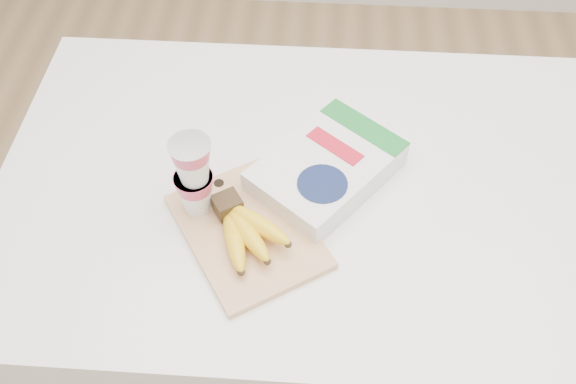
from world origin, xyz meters
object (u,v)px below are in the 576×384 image
(table, at_px, (307,300))
(cutting_board, at_px, (248,231))
(cereal_box, at_px, (327,169))
(bananas, at_px, (244,229))
(yogurt_stack, at_px, (193,175))

(table, distance_m, cutting_board, 0.51)
(cereal_box, bearing_deg, bananas, -93.08)
(table, height_order, cereal_box, cereal_box)
(table, relative_size, bananas, 6.98)
(table, height_order, bananas, bananas)
(cereal_box, bearing_deg, table, -128.73)
(yogurt_stack, xyz_separation_m, cereal_box, (0.24, 0.10, -0.08))
(table, bearing_deg, cereal_box, 12.54)
(table, bearing_deg, bananas, -127.39)
(cutting_board, bearing_deg, table, 17.52)
(cutting_board, relative_size, yogurt_stack, 1.68)
(table, bearing_deg, cutting_board, -130.01)
(cereal_box, bearing_deg, cutting_board, -95.76)
(cutting_board, xyz_separation_m, cereal_box, (0.14, 0.14, 0.02))
(bananas, bearing_deg, cutting_board, 80.93)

